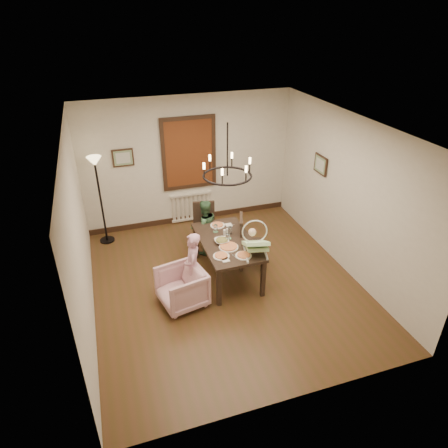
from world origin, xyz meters
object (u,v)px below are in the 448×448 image
armchair (182,287)px  floor_lamp (101,202)px  elderly_woman (193,271)px  drinking_glass (228,238)px  dining_table (227,245)px  chair_right (252,242)px  seated_man (205,232)px  baby_bouncer (256,242)px  chair_far (205,228)px

armchair → floor_lamp: 2.72m
elderly_woman → drinking_glass: bearing=129.5°
elderly_woman → drinking_glass: size_ratio=6.58×
dining_table → drinking_glass: size_ratio=10.56×
armchair → floor_lamp: floor_lamp is taller
drinking_glass → chair_right: bearing=18.8°
dining_table → elderly_woman: elderly_woman is taller
dining_table → chair_right: chair_right is taller
seated_man → floor_lamp: 2.16m
drinking_glass → floor_lamp: (-2.00, 1.96, 0.08)m
dining_table → baby_bouncer: size_ratio=2.58×
elderly_woman → drinking_glass: (0.71, 0.34, 0.32)m
baby_bouncer → drinking_glass: bearing=137.2°
seated_man → drinking_glass: 0.98m
dining_table → chair_far: 1.01m
armchair → elderly_woman: size_ratio=0.72×
seated_man → floor_lamp: (-1.83, 1.06, 0.43)m
chair_far → chair_right: 1.07m
armchair → chair_right: bearing=102.1°
chair_far → chair_right: size_ratio=0.93×
dining_table → armchair: dining_table is taller
chair_far → armchair: chair_far is taller
seated_man → drinking_glass: size_ratio=6.22×
elderly_woman → chair_right: bearing=126.7°
chair_right → drinking_glass: bearing=128.3°
chair_far → drinking_glass: size_ratio=6.46×
armchair → seated_man: bearing=138.7°
dining_table → chair_far: (-0.13, 0.99, -0.17)m
chair_far → drinking_glass: chair_far is taller
drinking_glass → seated_man: bearing=100.6°
baby_bouncer → elderly_woman: bearing=-174.4°
dining_table → chair_far: size_ratio=1.63×
dining_table → armchair: 1.12m
dining_table → elderly_woman: bearing=-152.8°
chair_right → floor_lamp: 3.12m
chair_right → armchair: bearing=133.6°
baby_bouncer → floor_lamp: bearing=146.7°
chair_right → drinking_glass: (-0.54, -0.18, 0.30)m
chair_right → chair_far: bearing=57.8°
floor_lamp → dining_table: bearing=-44.0°
armchair → seated_man: seated_man is taller
chair_right → baby_bouncer: bearing=-178.7°
armchair → baby_bouncer: 1.41m
armchair → drinking_glass: (0.94, 0.48, 0.49)m
dining_table → elderly_woman: size_ratio=1.60×
baby_bouncer → drinking_glass: size_ratio=4.08×
elderly_woman → floor_lamp: size_ratio=0.55×
chair_far → seated_man: size_ratio=1.04×
dining_table → chair_right: 0.57m
baby_bouncer → floor_lamp: floor_lamp is taller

